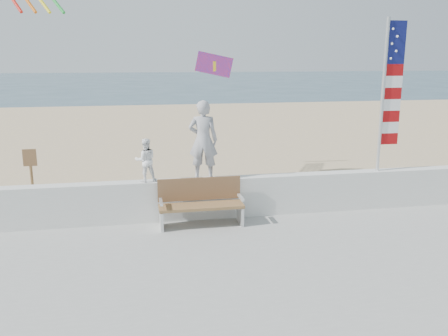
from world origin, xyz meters
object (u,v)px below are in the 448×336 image
at_px(bench, 201,202).
at_px(flag, 388,89).
at_px(adult, 203,140).
at_px(child, 146,160).

bearing_deg(bench, flag, 5.85).
bearing_deg(adult, bench, 87.07).
height_order(adult, child, adult).
relative_size(adult, bench, 0.96).
distance_m(child, bench, 1.49).
bearing_deg(bench, adult, 73.64).
xyz_separation_m(adult, bench, (-0.13, -0.45, -1.26)).
relative_size(child, bench, 0.52).
bearing_deg(flag, adult, 180.00).
height_order(adult, bench, adult).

